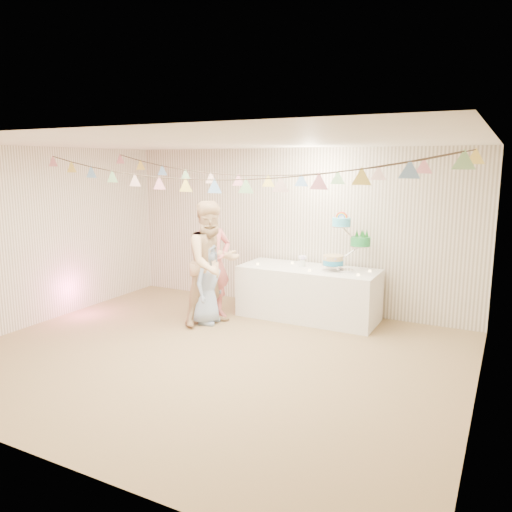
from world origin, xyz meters
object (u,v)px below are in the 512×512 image
at_px(cake_stand, 346,246).
at_px(person_child, 207,283).
at_px(person_adult_b, 212,264).
at_px(person_adult_a, 212,263).
at_px(table, 308,293).

distance_m(cake_stand, person_child, 2.12).
xyz_separation_m(cake_stand, person_adult_b, (-1.71, -0.97, -0.24)).
relative_size(person_adult_a, person_child, 1.40).
bearing_deg(person_adult_b, person_child, 121.48).
distance_m(cake_stand, person_adult_a, 2.02).
xyz_separation_m(person_adult_a, person_child, (0.06, -0.26, -0.25)).
height_order(cake_stand, person_adult_b, person_adult_b).
bearing_deg(table, person_adult_a, -153.22).
bearing_deg(table, cake_stand, 5.19).
height_order(table, person_adult_b, person_adult_b).
height_order(person_adult_b, person_child, person_adult_b).
distance_m(table, person_child, 1.57).
bearing_deg(cake_stand, person_adult_b, -150.48).
bearing_deg(cake_stand, table, -174.81).
xyz_separation_m(cake_stand, person_child, (-1.80, -0.97, -0.54)).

